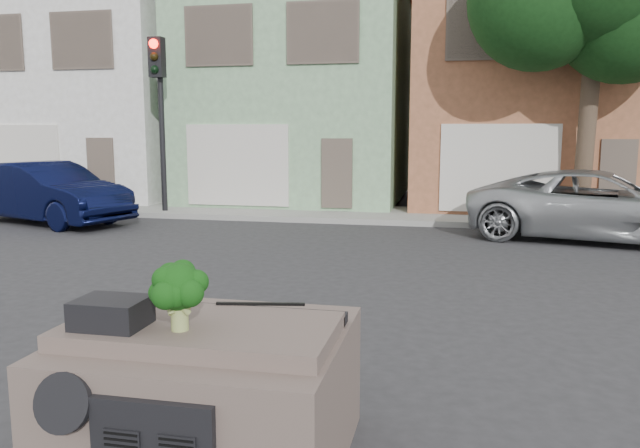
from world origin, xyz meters
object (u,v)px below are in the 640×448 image
(navy_sedan, at_px, (50,223))
(traffic_signal, at_px, (160,128))
(silver_pickup, at_px, (597,240))
(broccoli, at_px, (179,296))

(navy_sedan, height_order, traffic_signal, traffic_signal)
(silver_pickup, distance_m, traffic_signal, 11.89)
(silver_pickup, height_order, traffic_signal, traffic_signal)
(silver_pickup, bearing_deg, navy_sedan, 105.00)
(navy_sedan, bearing_deg, traffic_signal, -31.08)
(silver_pickup, bearing_deg, broccoli, 169.33)
(silver_pickup, xyz_separation_m, broccoli, (-5.07, -11.12, 1.36))
(broccoli, bearing_deg, silver_pickup, 65.50)
(navy_sedan, relative_size, silver_pickup, 0.87)
(traffic_signal, bearing_deg, navy_sedan, -139.75)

